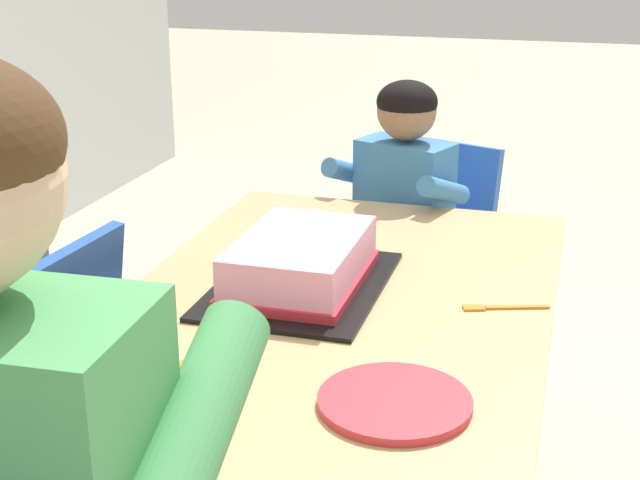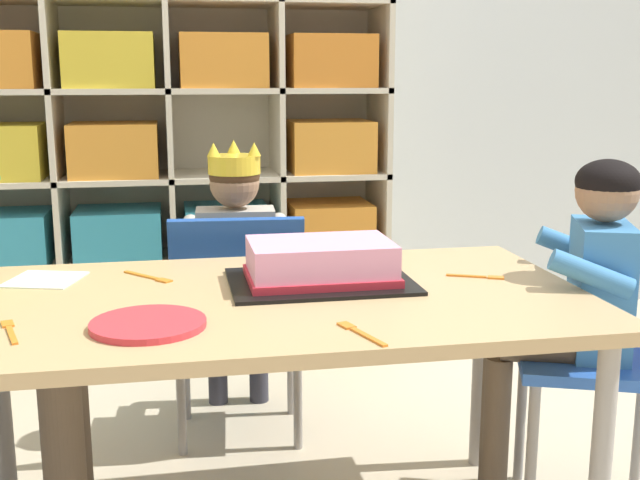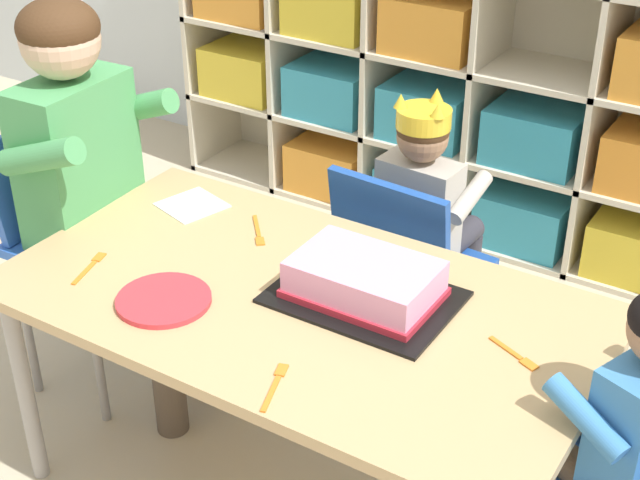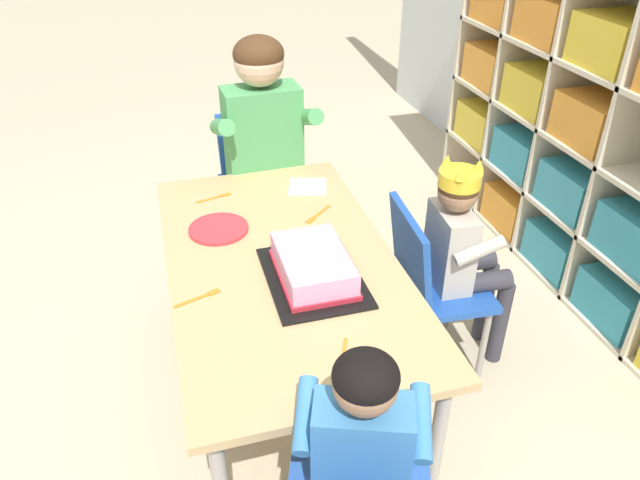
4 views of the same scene
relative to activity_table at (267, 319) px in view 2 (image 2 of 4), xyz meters
The scene contains 13 objects.
storage_cubby_shelf 1.50m from the activity_table, 104.16° to the left, with size 1.98×0.34×1.57m.
activity_table is the anchor object (origin of this frame).
classroom_chair_blue 0.55m from the activity_table, 91.74° to the left, with size 0.39×0.33×0.65m.
child_with_crown 0.64m from the activity_table, 90.81° to the left, with size 0.31×0.31×0.82m.
classroom_chair_guest_side 0.79m from the activity_table, ahead, with size 0.45×0.43×0.65m.
guest_at_table_side 0.68m from the activity_table, ahead, with size 0.34×0.34×0.82m.
birthday_cake_on_tray 0.16m from the activity_table, 29.98° to the left, with size 0.38×0.27×0.09m.
paper_plate_stack 0.29m from the activity_table, 144.01° to the right, with size 0.20×0.20×0.01m, color #DB333D.
paper_napkin_square 0.50m from the activity_table, 155.64° to the left, with size 0.14×0.14×0.00m, color white.
fork_near_cake_tray 0.30m from the activity_table, 142.04° to the left, with size 0.11×0.12×0.00m.
fork_beside_plate_stack 0.48m from the activity_table, 162.58° to the right, with size 0.05×0.13×0.00m.
fork_at_table_front_edge 0.47m from the activity_table, ahead, with size 0.12×0.06×0.00m.
fork_by_napkin 0.30m from the activity_table, 64.82° to the right, with size 0.06×0.14×0.00m.
Camera 2 is at (-0.18, -1.51, 1.00)m, focal length 44.46 mm.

